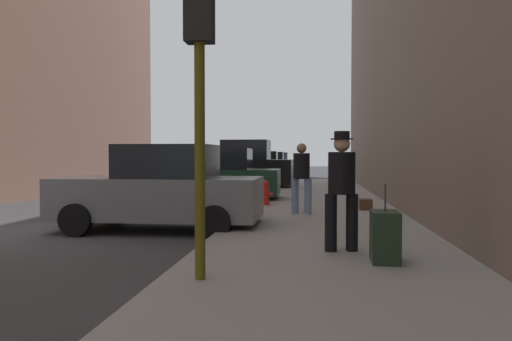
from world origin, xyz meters
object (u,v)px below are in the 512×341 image
(parked_dark_green_sedan, at_px, (217,177))
(rolling_suitcase, at_px, (385,237))
(parked_gray_coupe, at_px, (161,190))
(parked_black_suv, at_px, (243,167))
(parked_blue_sedan, at_px, (268,165))
(parked_silver_sedan, at_px, (274,164))
(fire_hydrant, at_px, (265,193))
(pedestrian_in_jeans, at_px, (302,174))
(duffel_bag, at_px, (366,204))
(traffic_light, at_px, (200,51))
(parked_red_hatchback, at_px, (258,168))
(pedestrian_with_fedora, at_px, (342,185))

(parked_dark_green_sedan, relative_size, rolling_suitcase, 4.05)
(parked_gray_coupe, bearing_deg, parked_black_suv, 90.00)
(parked_gray_coupe, distance_m, parked_blue_sedan, 24.77)
(parked_silver_sedan, bearing_deg, fire_hydrant, -86.16)
(parked_gray_coupe, xyz_separation_m, parked_black_suv, (-0.00, 12.26, 0.18))
(rolling_suitcase, bearing_deg, pedestrian_in_jeans, 102.76)
(parked_gray_coupe, relative_size, duffel_bag, 9.59)
(rolling_suitcase, bearing_deg, parked_silver_sedan, 96.82)
(parked_blue_sedan, bearing_deg, duffel_bag, -78.20)
(parked_black_suv, distance_m, pedestrian_in_jeans, 10.55)
(parked_silver_sedan, relative_size, rolling_suitcase, 4.06)
(parked_blue_sedan, bearing_deg, parked_black_suv, -90.00)
(parked_gray_coupe, distance_m, rolling_suitcase, 5.28)
(parked_silver_sedan, xyz_separation_m, pedestrian_in_jeans, (2.87, -28.81, 0.26))
(parked_gray_coupe, bearing_deg, traffic_light, -67.47)
(parked_red_hatchback, height_order, pedestrian_with_fedora, pedestrian_with_fedora)
(parked_dark_green_sedan, relative_size, traffic_light, 1.17)
(parked_blue_sedan, relative_size, rolling_suitcase, 4.07)
(pedestrian_with_fedora, bearing_deg, rolling_suitcase, -53.00)
(parked_red_hatchback, xyz_separation_m, duffel_bag, (4.52, -15.50, -0.56))
(parked_dark_green_sedan, height_order, traffic_light, traffic_light)
(parked_black_suv, height_order, rolling_suitcase, parked_black_suv)
(traffic_light, distance_m, pedestrian_with_fedora, 3.01)
(parked_red_hatchback, distance_m, duffel_bag, 16.15)
(traffic_light, height_order, pedestrian_in_jeans, traffic_light)
(parked_silver_sedan, height_order, rolling_suitcase, parked_silver_sedan)
(pedestrian_with_fedora, xyz_separation_m, pedestrian_in_jeans, (-0.69, 4.71, -0.03))
(parked_black_suv, height_order, duffel_bag, parked_black_suv)
(parked_gray_coupe, bearing_deg, parked_red_hatchback, 90.00)
(parked_red_hatchback, xyz_separation_m, parked_silver_sedan, (-0.00, 12.26, 0.00))
(parked_black_suv, xyz_separation_m, parked_red_hatchback, (0.00, 6.39, -0.18))
(traffic_light, height_order, duffel_bag, traffic_light)
(fire_hydrant, bearing_deg, duffel_bag, -18.76)
(parked_black_suv, distance_m, traffic_light, 16.92)
(rolling_suitcase, bearing_deg, duffel_bag, 86.27)
(parked_black_suv, height_order, traffic_light, traffic_light)
(parked_dark_green_sedan, bearing_deg, pedestrian_in_jeans, -54.42)
(parked_gray_coupe, relative_size, traffic_light, 1.17)
(parked_blue_sedan, height_order, parked_silver_sedan, same)
(parked_red_hatchback, height_order, duffel_bag, parked_red_hatchback)
(parked_dark_green_sedan, distance_m, parked_black_suv, 6.15)
(parked_blue_sedan, height_order, fire_hydrant, parked_blue_sedan)
(parked_dark_green_sedan, height_order, rolling_suitcase, parked_dark_green_sedan)
(traffic_light, distance_m, duffel_bag, 8.44)
(parked_black_suv, xyz_separation_m, pedestrian_with_fedora, (3.56, -14.86, 0.10))
(parked_dark_green_sedan, height_order, parked_silver_sedan, same)
(parked_gray_coupe, bearing_deg, duffel_bag, 34.88)
(parked_silver_sedan, xyz_separation_m, rolling_suitcase, (4.09, -34.22, -0.36))
(parked_black_suv, bearing_deg, fire_hydrant, -77.58)
(parked_gray_coupe, bearing_deg, parked_dark_green_sedan, 90.00)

